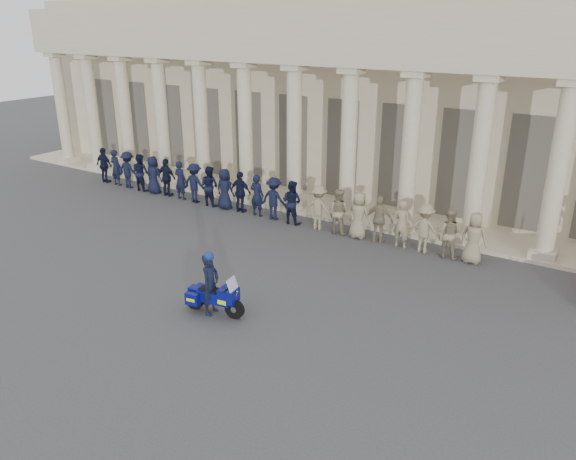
{
  "coord_description": "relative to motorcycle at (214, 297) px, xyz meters",
  "views": [
    {
      "loc": [
        11.36,
        -12.19,
        8.08
      ],
      "look_at": [
        2.13,
        2.17,
        1.6
      ],
      "focal_mm": 35.0,
      "sensor_mm": 36.0,
      "label": 1
    }
  ],
  "objects": [
    {
      "name": "officer_rank",
      "position": [
        -4.1,
        7.71,
        0.38
      ],
      "size": [
        19.97,
        0.7,
        1.84
      ],
      "color": "black",
      "rests_on": "ground"
    },
    {
      "name": "ground",
      "position": [
        -1.77,
        1.2,
        -0.54
      ],
      "size": [
        90.0,
        90.0,
        0.0
      ],
      "primitive_type": "plane",
      "color": "#3C3C3E",
      "rests_on": "ground"
    },
    {
      "name": "motorcycle",
      "position": [
        0.0,
        0.0,
        0.0
      ],
      "size": [
        1.95,
        0.87,
        1.25
      ],
      "rotation": [
        0.0,
        0.0,
        0.14
      ],
      "color": "black",
      "rests_on": "ground"
    },
    {
      "name": "rider",
      "position": [
        -0.11,
        -0.02,
        0.41
      ],
      "size": [
        0.53,
        0.73,
        1.93
      ],
      "rotation": [
        0.0,
        0.0,
        1.71
      ],
      "color": "black",
      "rests_on": "ground"
    },
    {
      "name": "building",
      "position": [
        -1.77,
        15.95,
        3.98
      ],
      "size": [
        40.0,
        12.5,
        9.0
      ],
      "color": "#C3B392",
      "rests_on": "ground"
    }
  ]
}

